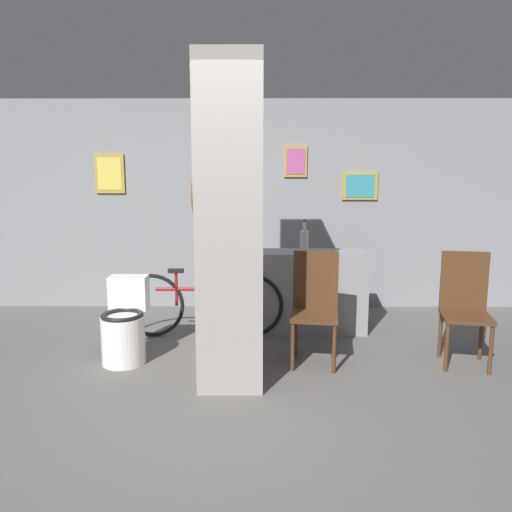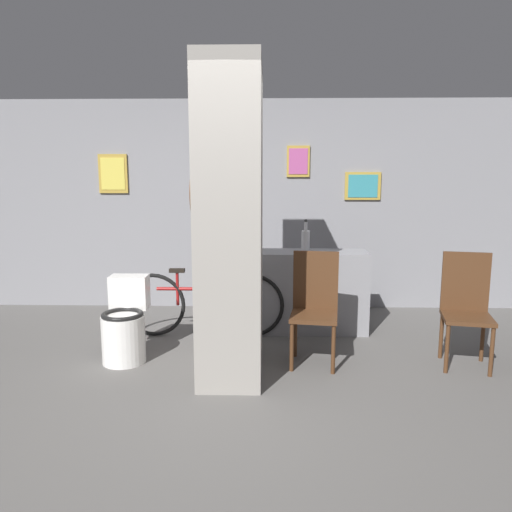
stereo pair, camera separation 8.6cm
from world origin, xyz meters
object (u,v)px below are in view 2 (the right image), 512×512
Objects in this scene: chair_near_pillar at (315,304)px; chair_by_doorway at (466,305)px; bicycle at (203,304)px; bottle_tall at (306,240)px; toilet at (125,326)px.

chair_near_pillar and chair_by_doorway have the same top height.
bottle_tall is at bearing 12.64° from bicycle.
toilet is at bearing -132.88° from bicycle.
toilet is 0.75× the size of chair_near_pillar.
chair_near_pillar reaches higher than toilet.
toilet is 0.44× the size of bicycle.
bottle_tall is (1.09, 0.24, 0.65)m from bicycle.
bottle_tall reaches higher than toilet.
chair_near_pillar is at bearing -31.40° from bicycle.
bicycle is (-1.11, 0.68, -0.19)m from chair_near_pillar.
toilet is 0.75× the size of chair_by_doorway.
chair_by_doorway is at bearing -0.30° from toilet.
bottle_tall is (-0.02, 0.92, 0.46)m from chair_near_pillar.
toilet is 1.76m from chair_near_pillar.
bicycle is at bearing 175.44° from chair_by_doorway.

